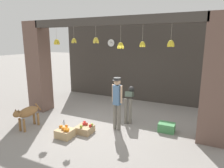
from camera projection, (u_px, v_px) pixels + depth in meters
name	position (u px, v px, depth m)	size (l,w,h in m)	color
ground_plane	(106.00, 125.00, 6.34)	(60.00, 60.00, 0.00)	gray
shop_back_wall	(138.00, 63.00, 8.73)	(7.27, 0.12, 3.31)	#38332D
shop_pillar_left	(39.00, 67.00, 7.51)	(0.70, 0.60, 3.31)	brown
shop_pillar_right	(217.00, 81.00, 5.00)	(0.70, 0.60, 3.31)	brown
storefront_awning	(107.00, 23.00, 5.78)	(5.37, 0.32, 0.92)	#3D3833
dog	(27.00, 113.00, 6.02)	(0.30, 1.04, 0.74)	olive
shopkeeper	(117.00, 100.00, 5.87)	(0.34, 0.27, 1.60)	#6B665B
worker_stooping	(129.00, 100.00, 6.56)	(0.36, 0.83, 1.09)	#6B665B
fruit_crate_oranges	(65.00, 133.00, 5.55)	(0.45, 0.40, 0.31)	tan
fruit_crate_apples	(85.00, 129.00, 5.83)	(0.46, 0.43, 0.28)	tan
produce_box_green	(167.00, 127.00, 5.89)	(0.47, 0.34, 0.26)	#42844C
water_bottle	(64.00, 124.00, 6.16)	(0.07, 0.07, 0.24)	silver
wall_clock	(111.00, 43.00, 9.01)	(0.35, 0.03, 0.35)	black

